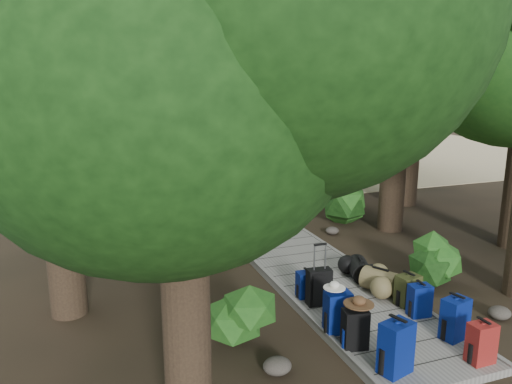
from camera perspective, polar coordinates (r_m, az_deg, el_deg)
name	(u,v)px	position (r m, az deg, el deg)	size (l,w,h in m)	color
ground	(294,260)	(11.09, 4.39, -7.70)	(120.00, 120.00, 0.00)	#322519
sand_beach	(166,155)	(26.09, -10.28, 4.23)	(40.00, 22.00, 0.02)	tan
boardwalk	(277,243)	(11.93, 2.41, -5.85)	(2.00, 12.00, 0.12)	gray
backpack_left_a	(396,345)	(7.04, 15.73, -16.48)	(0.42, 0.29, 0.79)	navy
backpack_left_b	(355,327)	(7.50, 11.26, -14.88)	(0.35, 0.25, 0.65)	black
backpack_left_c	(338,310)	(7.86, 9.32, -13.15)	(0.38, 0.27, 0.71)	navy
backpack_left_d	(306,283)	(8.97, 5.79, -10.31)	(0.33, 0.24, 0.51)	navy
backpack_right_a	(482,341)	(7.68, 24.38, -15.24)	(0.35, 0.25, 0.63)	#9C2C19
backpack_right_b	(455,316)	(8.14, 21.81, -13.07)	(0.39, 0.27, 0.70)	navy
backpack_right_c	(420,299)	(8.67, 18.20, -11.52)	(0.34, 0.24, 0.59)	navy
backpack_right_d	(408,288)	(9.01, 16.98, -10.50)	(0.38, 0.28, 0.58)	#393E1C
duffel_right_khaki	(380,281)	(9.42, 13.98, -9.80)	(0.42, 0.63, 0.42)	brown
duffel_right_black	(360,269)	(9.90, 11.75, -8.61)	(0.39, 0.62, 0.39)	black
suitcase_on_boardwalk	(319,287)	(8.70, 7.20, -10.69)	(0.41, 0.23, 0.64)	black
lone_suitcase_on_sand	(216,177)	(18.27, -4.55, 1.66)	(0.39, 0.22, 0.61)	black
hat_brown	(359,300)	(7.38, 11.69, -11.99)	(0.44, 0.44, 0.13)	#51351E
hat_white	(335,285)	(7.67, 8.96, -10.42)	(0.33, 0.33, 0.11)	silver
kayak	(126,173)	(20.41, -14.64, 2.10)	(0.74, 3.39, 0.34)	#A22E0D
sun_lounger	(282,166)	(20.49, 2.97, 3.02)	(0.67, 2.08, 0.67)	silver
tree_right_c	(401,47)	(13.07, 16.25, 15.65)	(5.35, 5.35, 9.26)	black
tree_right_d	(416,5)	(16.12, 17.83, 19.69)	(6.49, 6.49, 11.90)	black
tree_right_e	(315,45)	(18.10, 6.79, 16.34)	(5.54, 5.54, 9.97)	black
tree_right_f	(346,51)	(22.19, 10.30, 15.54)	(5.55, 5.55, 9.92)	black
tree_left_a	(179,106)	(4.87, -8.79, 9.65)	(4.38, 4.38, 7.30)	black
tree_left_b	(46,53)	(8.42, -22.85, 14.44)	(4.75, 4.75, 8.55)	black
tree_left_c	(76,70)	(12.48, -19.88, 12.94)	(4.67, 4.67, 8.12)	black
tree_back_a	(125,75)	(25.19, -14.76, 12.76)	(4.59, 4.59, 7.94)	black
tree_back_b	(195,67)	(26.65, -7.00, 13.99)	(4.93, 4.93, 8.80)	black
tree_back_c	(256,58)	(25.90, 0.05, 15.08)	(5.37, 5.37, 9.66)	black
tree_back_d	(34,64)	(24.35, -24.00, 13.22)	(5.34, 5.34, 8.91)	black
palm_right_a	(304,75)	(16.32, 5.49, 13.19)	(4.67, 4.67, 7.95)	#173B10
palm_right_b	(311,75)	(22.03, 6.34, 13.18)	(4.14, 4.14, 7.99)	#173B10
palm_right_c	(224,83)	(23.26, -3.72, 12.31)	(4.56, 4.56, 7.26)	#173B10
palm_left_a	(48,90)	(15.73, -22.68, 10.72)	(4.46, 4.46, 7.10)	#173B10
rock_left_a	(277,366)	(7.14, 2.44, -19.24)	(0.40, 0.36, 0.22)	#4C473F
rock_left_b	(204,321)	(8.30, -6.02, -14.43)	(0.38, 0.35, 0.21)	#4C473F
rock_left_c	(229,256)	(10.88, -3.12, -7.32)	(0.50, 0.45, 0.27)	#4C473F
rock_left_d	(167,223)	(13.60, -10.17, -3.55)	(0.30, 0.27, 0.17)	#4C473F
rock_right_a	(500,313)	(9.41, 26.07, -12.30)	(0.38, 0.34, 0.21)	#4C473F
rock_right_b	(435,262)	(11.20, 19.83, -7.50)	(0.51, 0.46, 0.28)	#4C473F
rock_right_c	(332,231)	(12.88, 8.70, -4.38)	(0.35, 0.31, 0.19)	#4C473F
shrub_left_a	(245,312)	(7.63, -1.23, -13.56)	(1.13, 1.13, 1.02)	#1C4F17
shrub_left_b	(202,244)	(10.79, -6.14, -5.89)	(0.96, 0.96, 0.87)	#1C4F17
shrub_left_c	(147,198)	(14.62, -12.32, -0.72)	(1.14, 1.14, 1.03)	#1C4F17
shrub_right_a	(433,263)	(10.10, 19.53, -7.63)	(1.08, 1.08, 0.97)	#1C4F17
shrub_right_b	(348,201)	(13.90, 10.53, -1.06)	(1.30, 1.30, 1.17)	#1C4F17
shrub_right_c	(282,184)	(16.65, 3.04, 0.91)	(0.94, 0.94, 0.85)	#1C4F17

